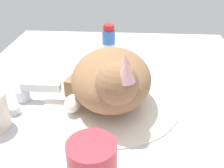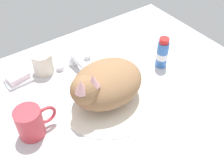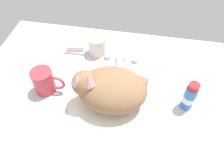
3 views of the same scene
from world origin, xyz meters
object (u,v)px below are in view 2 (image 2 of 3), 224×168
object	(u,v)px
faucet	(76,62)
toothpaste_bottle	(162,53)
cat	(104,84)
coffee_mug	(31,122)
soap_bar	(17,76)
rinse_cup	(43,63)

from	to	relation	value
faucet	toothpaste_bottle	bearing A→B (deg)	-33.84
cat	faucet	bearing A→B (deg)	86.98
cat	coffee_mug	world-z (taller)	cat
coffee_mug	toothpaste_bottle	world-z (taller)	toothpaste_bottle
faucet	soap_bar	size ratio (longest dim) A/B	1.98
coffee_mug	rinse_cup	bearing A→B (deg)	58.63
faucet	cat	xyz separation A→B (cm)	(-1.07, -20.31, 5.08)
cat	soap_bar	distance (cm)	32.10
cat	toothpaste_bottle	xyz separation A→B (cm)	(27.27, 2.74, -1.83)
faucet	rinse_cup	world-z (taller)	rinse_cup
faucet	cat	world-z (taller)	cat
faucet	coffee_mug	xyz separation A→B (cm)	(-25.39, -19.28, 2.52)
cat	coffee_mug	bearing A→B (deg)	177.58
rinse_cup	soap_bar	bearing A→B (deg)	178.33
coffee_mug	toothpaste_bottle	size ratio (longest dim) A/B	1.01
faucet	rinse_cup	size ratio (longest dim) A/B	1.79
faucet	soap_bar	world-z (taller)	faucet
coffee_mug	rinse_cup	size ratio (longest dim) A/B	1.50
faucet	cat	distance (cm)	20.96
rinse_cup	toothpaste_bottle	distance (cm)	43.18
coffee_mug	rinse_cup	xyz separation A→B (cm)	(14.39, 23.59, -0.77)
faucet	rinse_cup	xyz separation A→B (cm)	(-11.00, 4.31, 1.76)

